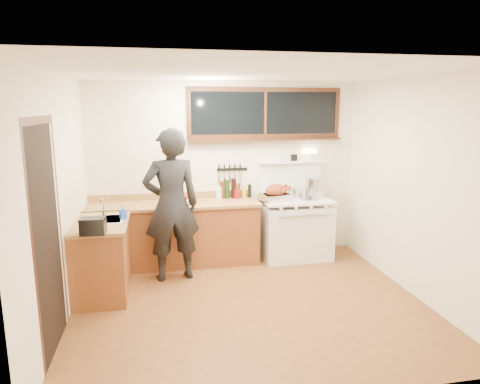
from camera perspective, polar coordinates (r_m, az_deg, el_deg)
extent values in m
cube|color=brown|center=(5.15, 1.28, -14.66)|extent=(4.00, 3.50, 0.02)
cube|color=silver|center=(6.45, -1.99, 2.89)|extent=(4.00, 0.05, 2.60)
cube|color=silver|center=(3.07, 8.41, -6.85)|extent=(4.00, 0.05, 2.60)
cube|color=silver|center=(4.74, -23.34, -1.16)|extent=(0.05, 3.50, 2.60)
cube|color=silver|center=(5.52, 22.38, 0.58)|extent=(0.05, 3.50, 2.60)
cube|color=white|center=(4.64, 1.43, 15.98)|extent=(4.00, 3.50, 0.05)
cube|color=brown|center=(6.25, -8.77, -5.70)|extent=(2.40, 0.60, 0.86)
cube|color=olive|center=(6.12, -8.89, -1.70)|extent=(2.44, 0.64, 0.04)
cube|color=olive|center=(6.40, -9.01, -0.50)|extent=(2.40, 0.03, 0.10)
sphere|color=#B78C38|center=(5.96, -18.41, -4.31)|extent=(0.03, 0.03, 0.03)
sphere|color=#B78C38|center=(5.91, -13.60, -4.16)|extent=(0.03, 0.03, 0.03)
sphere|color=#B78C38|center=(5.91, -8.74, -3.99)|extent=(0.03, 0.03, 0.03)
sphere|color=#B78C38|center=(5.94, -3.91, -3.78)|extent=(0.03, 0.03, 0.03)
sphere|color=#B78C38|center=(6.01, 0.36, -3.58)|extent=(0.03, 0.03, 0.03)
cube|color=brown|center=(5.51, -17.91, -8.51)|extent=(0.60, 1.05, 0.86)
cube|color=olive|center=(5.38, -18.10, -3.98)|extent=(0.64, 1.09, 0.04)
cube|color=white|center=(5.46, -17.87, -4.18)|extent=(0.45, 0.40, 0.14)
cube|color=white|center=(5.44, -17.92, -3.52)|extent=(0.50, 0.45, 0.01)
cylinder|color=silver|center=(5.59, -17.77, -1.91)|extent=(0.02, 0.02, 0.24)
cylinder|color=silver|center=(5.49, -17.94, -0.98)|extent=(0.02, 0.18, 0.02)
cube|color=white|center=(6.51, 7.34, -5.13)|extent=(1.00, 0.70, 0.82)
cube|color=white|center=(6.40, 7.45, -1.05)|extent=(1.02, 0.72, 0.03)
cube|color=white|center=(6.18, 8.34, -5.02)|extent=(0.88, 0.02, 0.46)
cylinder|color=silver|center=(6.09, 8.50, -3.12)|extent=(0.75, 0.02, 0.02)
cylinder|color=white|center=(5.97, 5.51, -2.24)|extent=(0.04, 0.03, 0.04)
cylinder|color=white|center=(6.04, 7.52, -2.14)|extent=(0.04, 0.03, 0.04)
cylinder|color=white|center=(6.11, 9.48, -2.04)|extent=(0.04, 0.03, 0.04)
cylinder|color=white|center=(6.19, 11.39, -1.94)|extent=(0.04, 0.03, 0.04)
cube|color=white|center=(6.64, 6.65, 1.77)|extent=(1.00, 0.05, 0.50)
cube|color=white|center=(6.58, 6.78, 4.00)|extent=(1.00, 0.12, 0.03)
cylinder|color=white|center=(6.66, 9.26, 4.63)|extent=(0.11, 0.11, 0.11)
cube|color=#FFE5B2|center=(6.66, 9.28, 5.38)|extent=(0.20, 0.10, 0.07)
cube|color=black|center=(6.58, 7.21, 4.57)|extent=(0.09, 0.05, 0.10)
cylinder|color=white|center=(6.52, 5.28, 4.50)|extent=(0.04, 0.04, 0.09)
cylinder|color=white|center=(6.50, 4.77, 4.49)|extent=(0.04, 0.04, 0.09)
cube|color=black|center=(6.45, 3.38, 10.47)|extent=(2.20, 0.01, 0.62)
cube|color=black|center=(6.45, 3.42, 13.49)|extent=(2.32, 0.04, 0.06)
cube|color=black|center=(6.46, 3.35, 7.45)|extent=(2.32, 0.04, 0.06)
cube|color=black|center=(6.27, -6.85, 10.38)|extent=(0.06, 0.04, 0.62)
cube|color=black|center=(6.82, 12.78, 10.26)|extent=(0.06, 0.04, 0.62)
cube|color=black|center=(6.45, 3.38, 10.47)|extent=(0.04, 0.04, 0.62)
cube|color=black|center=(6.42, 3.45, 7.02)|extent=(2.32, 0.13, 0.03)
cube|color=black|center=(4.27, -24.18, -6.01)|extent=(0.01, 0.86, 2.10)
cube|color=black|center=(3.83, -25.75, -8.14)|extent=(0.01, 0.07, 2.10)
cube|color=black|center=(4.73, -22.82, -4.28)|extent=(0.01, 0.07, 2.10)
cube|color=black|center=(4.10, -25.37, 8.64)|extent=(0.01, 1.04, 0.07)
cube|color=black|center=(6.42, -1.06, 3.05)|extent=(0.46, 0.02, 0.04)
cube|color=silver|center=(6.39, -2.80, 2.00)|extent=(0.02, 0.00, 0.18)
cube|color=black|center=(6.37, -2.81, 3.24)|extent=(0.02, 0.02, 0.10)
cube|color=silver|center=(6.41, -2.09, 2.02)|extent=(0.02, 0.00, 0.18)
cube|color=black|center=(6.38, -2.10, 3.26)|extent=(0.02, 0.02, 0.10)
cube|color=silver|center=(6.42, -1.38, 2.05)|extent=(0.02, 0.00, 0.18)
cube|color=black|center=(6.40, -1.39, 3.28)|extent=(0.02, 0.02, 0.10)
cube|color=silver|center=(6.43, -0.68, 2.07)|extent=(0.03, 0.00, 0.18)
cube|color=black|center=(6.41, -0.68, 3.30)|extent=(0.02, 0.02, 0.10)
cube|color=silver|center=(6.45, 0.02, 2.09)|extent=(0.03, 0.00, 0.18)
cube|color=black|center=(6.43, 0.02, 3.32)|extent=(0.02, 0.02, 0.10)
imported|color=black|center=(5.59, -9.12, -1.77)|extent=(0.79, 0.58, 1.99)
imported|color=blue|center=(5.39, -15.33, -2.64)|extent=(0.10, 0.10, 0.17)
cube|color=black|center=(4.87, -19.01, -4.30)|extent=(0.27, 0.20, 0.18)
cube|color=olive|center=(6.08, -8.25, -1.49)|extent=(0.46, 0.37, 0.02)
ellipsoid|color=maroon|center=(6.06, -8.27, -0.89)|extent=(0.25, 0.19, 0.14)
sphere|color=maroon|center=(6.12, -7.29, -0.51)|extent=(0.05, 0.05, 0.05)
sphere|color=maroon|center=(6.01, -7.22, -0.72)|extent=(0.05, 0.05, 0.05)
cube|color=silver|center=(6.24, 4.78, -0.69)|extent=(0.49, 0.42, 0.10)
cube|color=#3F3F42|center=(6.23, 4.79, -0.38)|extent=(0.43, 0.36, 0.03)
torus|color=silver|center=(6.18, 2.84, -0.32)|extent=(0.04, 0.10, 0.10)
torus|color=silver|center=(6.29, 6.71, -0.17)|extent=(0.04, 0.10, 0.10)
ellipsoid|color=maroon|center=(6.22, 4.80, 0.12)|extent=(0.38, 0.33, 0.21)
cylinder|color=maroon|center=(6.18, 6.00, 0.20)|extent=(0.12, 0.08, 0.09)
sphere|color=maroon|center=(6.19, 6.54, 0.54)|extent=(0.06, 0.06, 0.06)
cylinder|color=maroon|center=(6.32, 5.58, 0.47)|extent=(0.12, 0.08, 0.09)
sphere|color=maroon|center=(6.34, 6.11, 0.80)|extent=(0.06, 0.06, 0.06)
cylinder|color=silver|center=(6.56, 10.01, 0.63)|extent=(0.38, 0.38, 0.30)
cylinder|color=silver|center=(6.50, 7.59, -0.12)|extent=(0.22, 0.22, 0.13)
cylinder|color=black|center=(6.58, 6.97, 0.54)|extent=(0.07, 0.17, 0.02)
cylinder|color=silver|center=(6.35, 9.33, -0.95)|extent=(0.27, 0.27, 0.02)
sphere|color=black|center=(6.35, 9.33, -0.79)|extent=(0.03, 0.03, 0.03)
cube|color=maroon|center=(6.37, -0.36, -0.26)|extent=(0.09, 0.08, 0.13)
cylinder|color=white|center=(6.33, -2.86, -0.14)|extent=(0.12, 0.12, 0.18)
cylinder|color=black|center=(6.34, -2.34, 0.27)|extent=(0.07, 0.07, 0.26)
cylinder|color=black|center=(6.35, -1.72, 0.38)|extent=(0.06, 0.06, 0.28)
cylinder|color=black|center=(6.36, -0.85, 0.50)|extent=(0.07, 0.07, 0.30)
cylinder|color=black|center=(6.39, -0.20, 0.17)|extent=(0.06, 0.06, 0.22)
cylinder|color=black|center=(6.41, 0.57, 0.03)|extent=(0.06, 0.06, 0.18)
cylinder|color=black|center=(6.42, 1.29, 0.14)|extent=(0.05, 0.05, 0.20)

